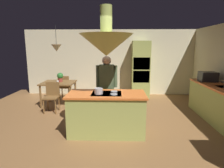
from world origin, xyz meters
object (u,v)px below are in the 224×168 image
(dining_table, at_px, (59,85))
(cup_on_table, at_px, (58,82))
(chair_facing_island, at_px, (52,95))
(kitchen_island, at_px, (107,113))
(person_at_island, at_px, (107,85))
(microwave_on_counter, at_px, (208,77))
(chair_by_back_wall, at_px, (64,86))
(oven_tower, at_px, (141,69))
(cooking_pot_on_cooktop, at_px, (99,91))
(potted_plant_on_table, at_px, (60,77))

(dining_table, distance_m, cup_on_table, 0.28)
(dining_table, bearing_deg, chair_facing_island, -90.00)
(kitchen_island, distance_m, dining_table, 2.71)
(person_at_island, height_order, microwave_on_counter, person_at_island)
(chair_facing_island, distance_m, chair_by_back_wall, 1.36)
(person_at_island, relative_size, chair_by_back_wall, 1.93)
(oven_tower, relative_size, person_at_island, 1.26)
(dining_table, distance_m, microwave_on_counter, 4.59)
(cooking_pot_on_cooktop, bearing_deg, person_at_island, 81.31)
(cup_on_table, height_order, microwave_on_counter, microwave_on_counter)
(dining_table, xyz_separation_m, person_at_island, (1.66, -1.42, 0.31))
(cup_on_table, bearing_deg, microwave_on_counter, -4.35)
(cup_on_table, bearing_deg, potted_plant_on_table, 90.75)
(kitchen_island, xyz_separation_m, chair_by_back_wall, (-1.70, 2.78, 0.04))
(kitchen_island, bearing_deg, chair_facing_island, 140.11)
(chair_facing_island, bearing_deg, dining_table, 90.00)
(kitchen_island, xyz_separation_m, dining_table, (-1.70, 2.10, 0.20))
(kitchen_island, distance_m, microwave_on_counter, 3.28)
(oven_tower, bearing_deg, microwave_on_counter, -44.56)
(kitchen_island, height_order, person_at_island, person_at_island)
(oven_tower, xyz_separation_m, chair_facing_island, (-2.80, -1.82, -0.55))
(oven_tower, height_order, chair_by_back_wall, oven_tower)
(chair_facing_island, distance_m, cup_on_table, 0.54)
(kitchen_island, distance_m, oven_tower, 3.48)
(dining_table, xyz_separation_m, cooking_pot_on_cooktop, (1.54, -2.23, 0.33))
(cup_on_table, bearing_deg, oven_tower, 26.51)
(oven_tower, distance_m, potted_plant_on_table, 2.96)
(potted_plant_on_table, height_order, microwave_on_counter, microwave_on_counter)
(dining_table, bearing_deg, microwave_on_counter, -7.16)
(dining_table, relative_size, chair_by_back_wall, 1.19)
(person_at_island, bearing_deg, chair_by_back_wall, 128.48)
(potted_plant_on_table, height_order, cooking_pot_on_cooktop, potted_plant_on_table)
(kitchen_island, height_order, cup_on_table, kitchen_island)
(kitchen_island, xyz_separation_m, potted_plant_on_table, (-1.65, 2.17, 0.47))
(person_at_island, xyz_separation_m, microwave_on_counter, (2.88, 0.85, 0.09))
(person_at_island, relative_size, chair_facing_island, 1.93)
(kitchen_island, height_order, chair_by_back_wall, kitchen_island)
(oven_tower, distance_m, chair_by_back_wall, 2.89)
(person_at_island, bearing_deg, chair_facing_island, 156.14)
(kitchen_island, xyz_separation_m, cup_on_table, (-1.65, 1.87, 0.35))
(chair_by_back_wall, distance_m, microwave_on_counter, 4.74)
(oven_tower, distance_m, chair_facing_island, 3.39)
(chair_facing_island, height_order, cup_on_table, chair_facing_island)
(kitchen_island, bearing_deg, person_at_island, 92.96)
(kitchen_island, xyz_separation_m, cooking_pot_on_cooktop, (-0.16, -0.13, 0.53))
(dining_table, distance_m, person_at_island, 2.21)
(chair_facing_island, height_order, cooking_pot_on_cooktop, cooking_pot_on_cooktop)
(dining_table, distance_m, cooking_pot_on_cooktop, 2.73)
(oven_tower, relative_size, potted_plant_on_table, 7.03)
(potted_plant_on_table, bearing_deg, cooking_pot_on_cooktop, -57.03)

